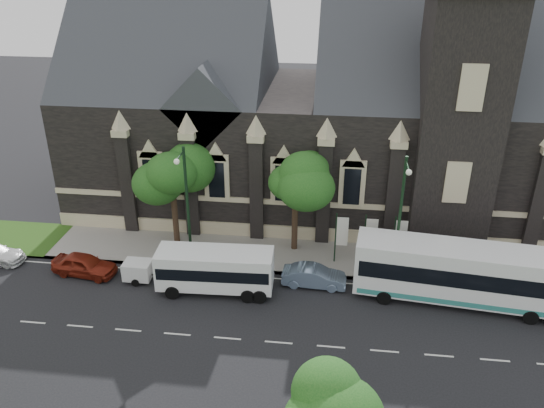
% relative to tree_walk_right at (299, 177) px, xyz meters
% --- Properties ---
extents(ground, '(160.00, 160.00, 0.00)m').
position_rel_tree_walk_right_xyz_m(ground, '(-3.21, -10.71, -5.82)').
color(ground, black).
rests_on(ground, ground).
extents(sidewalk, '(80.00, 5.00, 0.15)m').
position_rel_tree_walk_right_xyz_m(sidewalk, '(-3.21, -1.21, -5.74)').
color(sidewalk, gray).
rests_on(sidewalk, ground).
extents(museum, '(40.00, 17.70, 29.90)m').
position_rel_tree_walk_right_xyz_m(museum, '(1.90, 8.07, 2.35)').
color(museum, black).
rests_on(museum, ground).
extents(tree_walk_right, '(4.08, 4.08, 7.80)m').
position_rel_tree_walk_right_xyz_m(tree_walk_right, '(0.00, 0.00, 0.00)').
color(tree_walk_right, black).
rests_on(tree_walk_right, ground).
extents(tree_walk_left, '(3.91, 3.91, 7.64)m').
position_rel_tree_walk_right_xyz_m(tree_walk_left, '(-9.01, -0.01, -0.08)').
color(tree_walk_left, black).
rests_on(tree_walk_left, ground).
extents(street_lamp_near, '(0.36, 1.88, 9.00)m').
position_rel_tree_walk_right_xyz_m(street_lamp_near, '(6.79, -3.62, -0.71)').
color(street_lamp_near, black).
rests_on(street_lamp_near, ground).
extents(street_lamp_mid, '(0.36, 1.88, 9.00)m').
position_rel_tree_walk_right_xyz_m(street_lamp_mid, '(-7.21, -3.62, -0.71)').
color(street_lamp_mid, black).
rests_on(street_lamp_mid, ground).
extents(banner_flag_left, '(0.90, 0.10, 4.00)m').
position_rel_tree_walk_right_xyz_m(banner_flag_left, '(3.08, -1.71, -3.43)').
color(banner_flag_left, black).
rests_on(banner_flag_left, ground).
extents(banner_flag_center, '(0.90, 0.10, 4.00)m').
position_rel_tree_walk_right_xyz_m(banner_flag_center, '(5.08, -1.71, -3.43)').
color(banner_flag_center, black).
rests_on(banner_flag_center, ground).
extents(banner_flag_right, '(0.90, 0.10, 4.00)m').
position_rel_tree_walk_right_xyz_m(banner_flag_right, '(7.08, -1.71, -3.43)').
color(banner_flag_right, black).
rests_on(banner_flag_right, ground).
extents(tour_coach, '(13.58, 4.26, 3.90)m').
position_rel_tree_walk_right_xyz_m(tour_coach, '(10.81, -5.33, -3.70)').
color(tour_coach, white).
rests_on(tour_coach, ground).
extents(shuttle_bus, '(7.61, 2.91, 2.90)m').
position_rel_tree_walk_right_xyz_m(shuttle_bus, '(-4.88, -6.01, -4.14)').
color(shuttle_bus, white).
rests_on(shuttle_bus, ground).
extents(box_trailer, '(2.68, 1.57, 1.43)m').
position_rel_tree_walk_right_xyz_m(box_trailer, '(-10.36, -5.53, -5.01)').
color(box_trailer, silver).
rests_on(box_trailer, ground).
extents(sedan, '(4.32, 1.66, 1.41)m').
position_rel_tree_walk_right_xyz_m(sedan, '(1.49, -4.68, -5.11)').
color(sedan, '#758CA9').
rests_on(sedan, ground).
extents(car_far_red, '(4.67, 2.37, 1.52)m').
position_rel_tree_walk_right_xyz_m(car_far_red, '(-14.29, -5.27, -5.06)').
color(car_far_red, maroon).
rests_on(car_far_red, ground).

